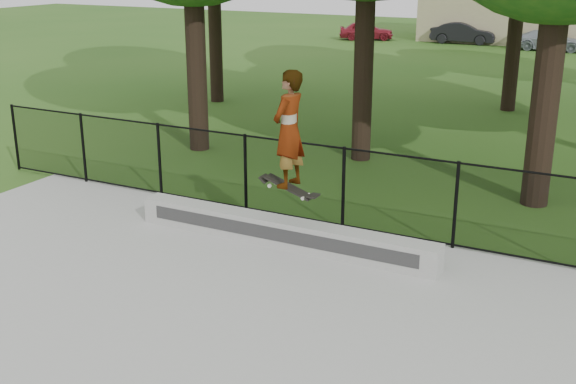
% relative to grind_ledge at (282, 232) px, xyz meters
% --- Properties ---
extents(grind_ledge, '(5.44, 0.40, 0.46)m').
position_rel_grind_ledge_xyz_m(grind_ledge, '(0.00, 0.00, 0.00)').
color(grind_ledge, '#A7A7A2').
rests_on(grind_ledge, concrete_slab).
extents(car_a, '(3.30, 2.35, 1.05)m').
position_rel_grind_ledge_xyz_m(car_a, '(-10.17, 29.64, 0.24)').
color(car_a, maroon).
rests_on(car_a, ground).
extents(car_b, '(3.26, 1.42, 1.16)m').
position_rel_grind_ledge_xyz_m(car_b, '(-4.73, 30.38, 0.29)').
color(car_b, black).
rests_on(car_b, ground).
extents(car_c, '(3.27, 1.48, 1.03)m').
position_rel_grind_ledge_xyz_m(car_c, '(-0.01, 29.41, 0.22)').
color(car_c, '#969DAA').
rests_on(car_c, ground).
extents(skater_airborne, '(0.80, 0.71, 2.08)m').
position_rel_grind_ledge_xyz_m(skater_airborne, '(0.23, -0.19, 1.81)').
color(skater_airborne, black).
rests_on(skater_airborne, ground).
extents(chainlink_fence, '(16.06, 0.06, 1.50)m').
position_rel_grind_ledge_xyz_m(chainlink_fence, '(0.59, 1.20, 0.52)').
color(chainlink_fence, black).
rests_on(chainlink_fence, concrete_slab).
extents(distant_building, '(12.40, 6.40, 4.30)m').
position_rel_grind_ledge_xyz_m(distant_building, '(-1.41, 33.30, 1.88)').
color(distant_building, tan).
rests_on(distant_building, ground).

